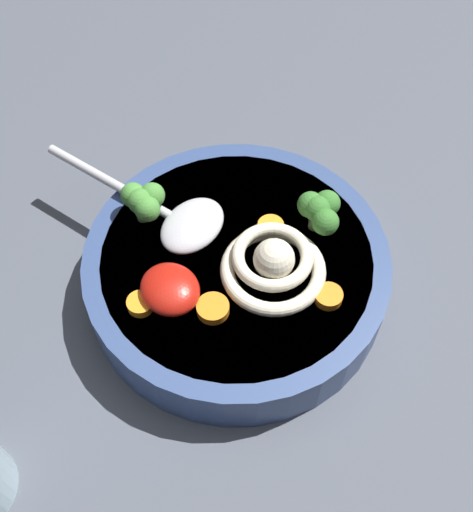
{
  "coord_description": "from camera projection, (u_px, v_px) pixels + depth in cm",
  "views": [
    {
      "loc": [
        -19.13,
        14.56,
        48.86
      ],
      "look_at": [
        1.87,
        -3.32,
        8.53
      ],
      "focal_mm": 43.97,
      "sensor_mm": 36.0,
      "label": 1
    }
  ],
  "objects": [
    {
      "name": "soup_spoon",
      "position": [
        178.0,
        218.0,
        0.5
      ],
      "size": [
        17.49,
        7.79,
        1.6
      ],
      "rotation": [
        0.0,
        0.0,
        0.27
      ],
      "color": "#B7B7BC",
      "rests_on": "soup_bowl"
    },
    {
      "name": "broccoli_floret_beside_noodles",
      "position": [
        143.0,
        201.0,
        0.49
      ],
      "size": [
        4.0,
        3.44,
        3.16
      ],
      "color": "#7A9E60",
      "rests_on": "soup_bowl"
    },
    {
      "name": "carrot_slice_right",
      "position": [
        140.0,
        304.0,
        0.46
      ],
      "size": [
        2.01,
        2.01,
        0.77
      ],
      "primitive_type": "cylinder",
      "color": "orange",
      "rests_on": "soup_bowl"
    },
    {
      "name": "carrot_slice_extra_a",
      "position": [
        328.0,
        296.0,
        0.46
      ],
      "size": [
        2.12,
        2.12,
        0.78
      ],
      "primitive_type": "cylinder",
      "color": "orange",
      "rests_on": "soup_bowl"
    },
    {
      "name": "table_slab",
      "position": [
        221.0,
        336.0,
        0.52
      ],
      "size": [
        116.03,
        116.03,
        3.89
      ],
      "primitive_type": "cube",
      "color": "#474C56",
      "rests_on": "ground"
    },
    {
      "name": "broccoli_floret_far",
      "position": [
        321.0,
        211.0,
        0.49
      ],
      "size": [
        4.15,
        3.57,
        3.28
      ],
      "color": "#7A9E60",
      "rests_on": "soup_bowl"
    },
    {
      "name": "noodle_pile",
      "position": [
        273.0,
        264.0,
        0.47
      ],
      "size": [
        8.87,
        8.7,
        3.57
      ],
      "color": "beige",
      "rests_on": "soup_bowl"
    },
    {
      "name": "carrot_slice_extra_b",
      "position": [
        271.0,
        227.0,
        0.5
      ],
      "size": [
        2.12,
        2.12,
        0.58
      ],
      "primitive_type": "cylinder",
      "color": "orange",
      "rests_on": "soup_bowl"
    },
    {
      "name": "soup_bowl",
      "position": [
        237.0,
        272.0,
        0.51
      ],
      "size": [
        24.22,
        24.22,
        4.63
      ],
      "color": "#334775",
      "rests_on": "table_slab"
    },
    {
      "name": "carrot_slice_center",
      "position": [
        213.0,
        308.0,
        0.46
      ],
      "size": [
        2.43,
        2.43,
        0.77
      ],
      "primitive_type": "cylinder",
      "color": "orange",
      "rests_on": "soup_bowl"
    },
    {
      "name": "chili_sauce_dollop",
      "position": [
        170.0,
        289.0,
        0.46
      ],
      "size": [
        4.71,
        4.24,
        2.12
      ],
      "primitive_type": "ellipsoid",
      "color": "#B2190F",
      "rests_on": "soup_bowl"
    }
  ]
}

